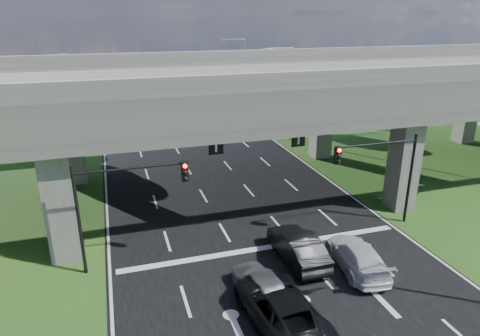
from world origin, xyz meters
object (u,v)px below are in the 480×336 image
car_dark (298,247)px  car_white (357,256)px  signal_right (383,165)px  car_silver (262,284)px  signal_left (121,196)px  streetlight_beyond (242,68)px  car_trailing (281,308)px  streetlight_far (288,86)px

car_dark → car_white: car_dark is taller
signal_right → car_dark: size_ratio=1.18×
car_silver → car_dark: bearing=-147.9°
signal_right → signal_left: 15.65m
signal_left → car_white: signal_left is taller
car_silver → streetlight_beyond: bearing=-113.8°
streetlight_beyond → car_trailing: streetlight_beyond is taller
streetlight_beyond → car_silver: 42.76m
streetlight_beyond → car_silver: (-11.90, -40.75, -5.09)m
car_dark → car_trailing: size_ratio=0.85×
signal_left → streetlight_far: 26.95m
signal_right → signal_left: size_ratio=1.00×
car_white → streetlight_beyond: bearing=-91.1°
streetlight_far → car_dark: bearing=-111.8°
signal_right → car_silver: signal_right is taller
streetlight_beyond → car_silver: streetlight_beyond is taller
car_silver → car_trailing: (0.12, -2.06, 0.11)m
car_white → signal_right: bearing=-127.3°
signal_left → car_silver: signal_left is taller
signal_left → streetlight_far: size_ratio=0.60×
signal_left → streetlight_far: bearing=48.2°
streetlight_far → car_silver: 27.93m
car_silver → car_white: size_ratio=0.83×
signal_right → signal_left: same height
signal_right → car_white: bearing=-135.0°
signal_right → signal_left: bearing=180.0°
streetlight_beyond → car_trailing: size_ratio=1.67×
signal_right → streetlight_beyond: (2.27, 36.06, 1.66)m
car_silver → car_white: bearing=-179.6°
car_white → car_trailing: (-5.60, -2.86, 0.09)m
streetlight_beyond → car_dark: size_ratio=1.97×
car_silver → car_trailing: size_ratio=0.71×
car_trailing → car_dark: bearing=-125.8°
signal_right → streetlight_far: streetlight_far is taller
car_silver → car_trailing: 2.07m
streetlight_far → streetlight_beyond: size_ratio=1.00×
car_white → signal_left: bearing=-10.7°
car_silver → streetlight_far: bearing=-123.2°
car_white → car_trailing: car_trailing is taller
streetlight_far → streetlight_beyond: 16.00m
streetlight_beyond → car_white: size_ratio=1.97×
streetlight_far → signal_right: bearing=-96.5°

